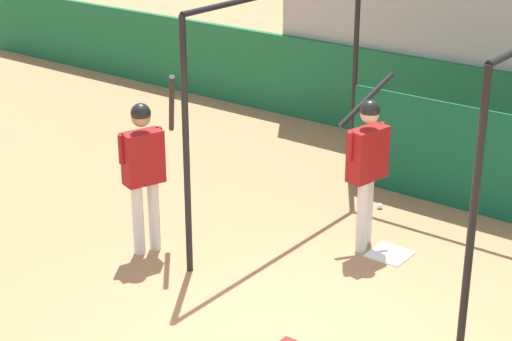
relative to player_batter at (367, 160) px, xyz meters
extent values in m
cube|color=maroon|center=(-2.98, 3.99, 0.33)|extent=(0.45, 0.40, 0.10)
cube|color=maroon|center=(-2.98, 4.17, 0.56)|extent=(0.45, 0.06, 0.40)
cube|color=maroon|center=(-2.43, 3.99, 0.33)|extent=(0.45, 0.40, 0.10)
cube|color=maroon|center=(-2.43, 4.17, 0.56)|extent=(0.45, 0.06, 0.40)
cube|color=maroon|center=(-1.88, 3.99, 0.33)|extent=(0.45, 0.40, 0.10)
cube|color=maroon|center=(-1.88, 4.17, 0.56)|extent=(0.45, 0.06, 0.40)
cube|color=maroon|center=(-1.33, 3.99, 0.33)|extent=(0.45, 0.40, 0.10)
cube|color=maroon|center=(-1.33, 4.17, 0.56)|extent=(0.45, 0.06, 0.40)
cube|color=maroon|center=(-0.78, 3.99, 0.33)|extent=(0.45, 0.40, 0.10)
cube|color=maroon|center=(-0.78, 4.17, 0.56)|extent=(0.45, 0.06, 0.40)
cube|color=maroon|center=(-0.23, 3.99, 0.33)|extent=(0.45, 0.40, 0.10)
cube|color=maroon|center=(-0.23, 4.17, 0.56)|extent=(0.45, 0.06, 0.40)
cube|color=maroon|center=(-2.98, 4.79, 0.73)|extent=(0.45, 0.40, 0.10)
cube|color=maroon|center=(-2.43, 4.79, 0.73)|extent=(0.45, 0.40, 0.10)
cube|color=maroon|center=(-1.88, 4.79, 0.73)|extent=(0.45, 0.40, 0.10)
cube|color=maroon|center=(-1.33, 4.79, 0.73)|extent=(0.45, 0.40, 0.10)
cube|color=maroon|center=(-0.78, 4.79, 0.73)|extent=(0.45, 0.40, 0.10)
cube|color=maroon|center=(-0.78, 4.97, 0.96)|extent=(0.45, 0.06, 0.40)
cylinder|color=black|center=(-1.20, -1.66, 0.33)|extent=(0.07, 0.07, 2.81)
cylinder|color=black|center=(1.96, -1.66, 0.33)|extent=(0.07, 0.07, 2.81)
cylinder|color=black|center=(-1.20, 1.67, 0.33)|extent=(0.07, 0.07, 2.81)
cube|color=#0F5133|center=(0.38, 1.65, -0.39)|extent=(3.09, 0.03, 1.36)
cube|color=white|center=(0.36, -0.01, -1.06)|extent=(0.44, 0.44, 0.02)
cylinder|color=silver|center=(0.04, -0.13, -0.65)|extent=(0.15, 0.15, 0.84)
cylinder|color=silver|center=(-0.03, 0.11, -0.65)|extent=(0.15, 0.15, 0.84)
cube|color=maroon|center=(0.01, -0.01, 0.07)|extent=(0.31, 0.51, 0.60)
sphere|color=tan|center=(0.01, -0.01, 0.54)|extent=(0.21, 0.21, 0.21)
sphere|color=black|center=(0.01, -0.01, 0.58)|extent=(0.22, 0.22, 0.22)
cylinder|color=maroon|center=(-0.08, -0.25, 0.21)|extent=(0.08, 0.08, 0.33)
cylinder|color=maroon|center=(0.02, 0.24, 0.21)|extent=(0.08, 0.08, 0.33)
cylinder|color=black|center=(-0.23, 0.32, 0.57)|extent=(0.33, 0.72, 0.55)
sphere|color=black|center=(0.10, 0.19, 0.32)|extent=(0.08, 0.08, 0.08)
cylinder|color=silver|center=(-1.93, -1.71, -0.65)|extent=(0.16, 0.16, 0.84)
cylinder|color=silver|center=(-1.86, -1.52, -0.65)|extent=(0.16, 0.16, 0.84)
cube|color=maroon|center=(-1.89, -1.61, 0.07)|extent=(0.35, 0.49, 0.60)
sphere|color=#A37556|center=(-1.89, -1.61, 0.53)|extent=(0.21, 0.21, 0.21)
sphere|color=black|center=(-1.89, -1.61, 0.58)|extent=(0.22, 0.22, 0.22)
cylinder|color=maroon|center=(-2.01, -1.82, 0.20)|extent=(0.09, 0.09, 0.33)
cylinder|color=maroon|center=(-1.86, -1.38, 0.20)|extent=(0.09, 0.09, 0.33)
cylinder|color=black|center=(-1.76, -1.26, 0.63)|extent=(0.46, 0.44, 0.79)
sphere|color=black|center=(-1.95, -1.45, 0.25)|extent=(0.08, 0.08, 0.08)
sphere|color=white|center=(-0.38, 1.04, -1.04)|extent=(0.07, 0.07, 0.07)
camera|label=1|loc=(4.43, -7.82, 3.39)|focal=60.00mm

